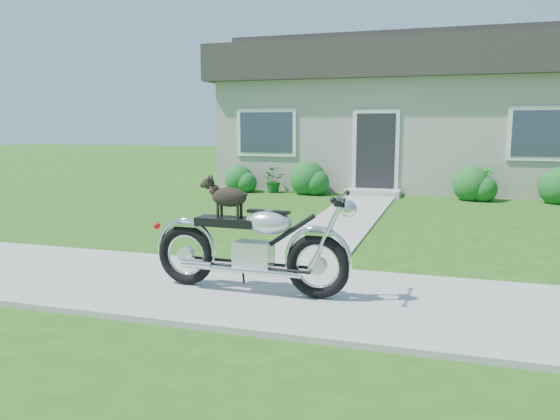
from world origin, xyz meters
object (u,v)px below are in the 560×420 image
object	(u,v)px
house	(440,113)
motorcycle_with_dog	(252,243)
potted_plant_right	(485,184)
potted_plant_left	(272,180)

from	to	relation	value
house	motorcycle_with_dog	xyz separation A→B (m)	(-1.58, -12.10, -1.60)
potted_plant_right	motorcycle_with_dog	size ratio (longest dim) A/B	0.37
house	potted_plant_right	world-z (taller)	house
potted_plant_left	potted_plant_right	size ratio (longest dim) A/B	0.81
house	potted_plant_left	size ratio (longest dim) A/B	18.98
potted_plant_left	motorcycle_with_dog	world-z (taller)	motorcycle_with_dog
potted_plant_left	house	bearing A→B (deg)	39.43
house	potted_plant_right	distance (m)	4.04
motorcycle_with_dog	potted_plant_left	bearing A→B (deg)	108.67
potted_plant_right	house	bearing A→B (deg)	108.98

